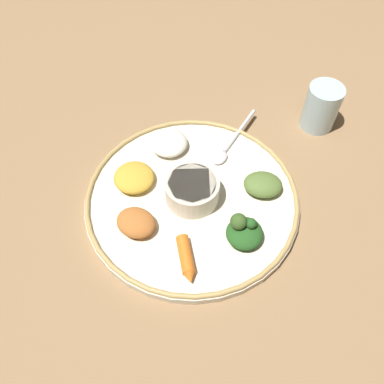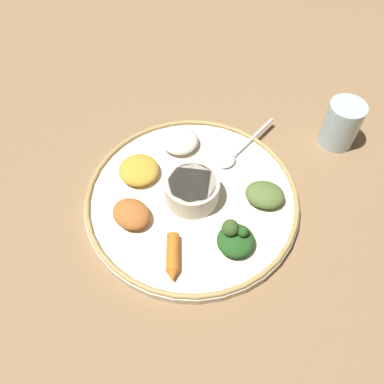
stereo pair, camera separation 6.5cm
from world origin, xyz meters
The scene contains 12 objects.
ground_plane centered at (0.00, 0.00, 0.00)m, with size 2.40×2.40×0.00m, color olive.
platter centered at (0.00, 0.00, 0.01)m, with size 0.35×0.35×0.02m, color beige.
platter_rim centered at (0.00, 0.00, 0.02)m, with size 0.35×0.35×0.01m, color tan.
center_bowl centered at (0.00, 0.00, 0.04)m, with size 0.09×0.09×0.04m.
spoon centered at (-0.13, 0.02, 0.02)m, with size 0.16×0.04×0.01m.
greens_pile centered at (0.04, 0.10, 0.03)m, with size 0.06×0.06×0.05m.
carrot_near_spoon centered at (0.11, 0.03, 0.02)m, with size 0.07×0.05×0.02m.
mound_collards centered at (-0.06, 0.10, 0.03)m, with size 0.06×0.05×0.03m, color #567033.
mound_rice_white centered at (-0.09, -0.08, 0.03)m, with size 0.07×0.07×0.03m, color silver.
mound_lentil_yellow centered at (0.01, -0.10, 0.03)m, with size 0.07×0.07×0.03m, color gold.
mound_chickpea centered at (0.08, -0.06, 0.03)m, with size 0.06×0.05×0.03m, color #B2662D.
drinking_glass centered at (-0.26, 0.16, 0.04)m, with size 0.06×0.06×0.09m.
Camera 2 is at (0.32, 0.19, 0.56)m, focal length 37.38 mm.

